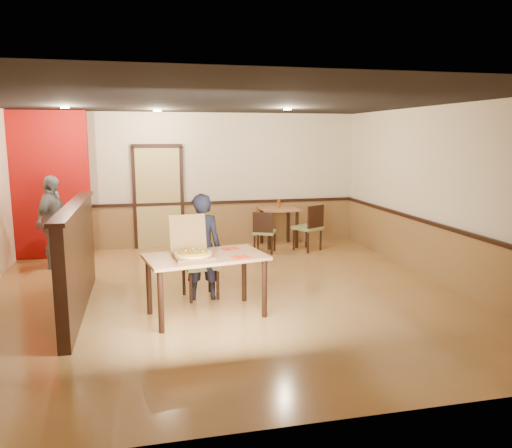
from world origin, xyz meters
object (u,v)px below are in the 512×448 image
Objects in this scene: diner at (202,247)px; diner_chair at (199,261)px; condiment at (279,204)px; side_chair_right at (310,226)px; side_chair_left at (264,230)px; side_table at (279,216)px; main_table at (206,264)px; passerby at (53,222)px; pizza_box at (192,252)px.

diner_chair is at bearing -75.52° from diner.
diner_chair is at bearing -123.65° from condiment.
condiment is (-0.47, 0.68, 0.38)m from side_chair_right.
condiment is (0.49, 0.68, 0.44)m from side_chair_left.
side_chair_right is (0.96, -0.00, 0.06)m from side_chair_left.
diner_chair is at bearing 81.44° from side_chair_left.
side_table is at bearing -100.58° from condiment.
diner_chair is (0.00, 0.83, -0.17)m from main_table.
side_chair_left is 0.94m from condiment.
passerby is 2.67× the size of pizza_box.
pizza_box reaches higher than side_chair_right.
diner_chair is 1.57× the size of pizza_box.
side_table is at bearing -103.65° from side_chair_left.
side_chair_right is 1.55× the size of pizza_box.
diner reaches higher than side_table.
diner is 0.75m from pizza_box.
side_chair_right is (2.54, 3.25, -0.17)m from main_table.
main_table is 1.71× the size of side_chair_right.
pizza_box reaches higher than diner_chair.
side_chair_right is at bearing -129.77° from diner.
passerby reaches higher than main_table.
side_chair_left is 0.51× the size of passerby.
side_table is (0.48, 0.61, 0.17)m from side_chair_left.
main_table is at bearing 88.62° from side_chair_left.
diner is (0.03, 0.68, 0.07)m from main_table.
diner reaches higher than condiment.
side_table is 3.77m from diner.
diner_chair is 2.89m from side_chair_left.
side_chair_left is 3.75m from pizza_box.
passerby reaches higher than side_chair_right.
pizza_box is at bearing 78.74° from diner.
pizza_box is at bearing 179.38° from main_table.
diner is (-2.03, -3.18, 0.13)m from side_table.
condiment is at bearing 79.42° from side_table.
side_table reaches higher than main_table.
side_chair_right reaches higher than main_table.
side_chair_left is 1.37× the size of pizza_box.
side_chair_right reaches higher than side_chair_left.
passerby is at bearing 117.18° from main_table.
pizza_box is (-2.23, -3.90, 0.24)m from side_table.
passerby is at bearing 118.16° from pizza_box.
diner_chair is 3.51m from side_chair_right.
side_chair_right is at bearing 34.24° from diner_chair.
pizza_box is (-2.71, -3.28, 0.35)m from side_chair_right.
diner_chair is 3.66m from side_table.
diner is at bearing 83.41° from side_chair_left.
passerby is at bearing 27.89° from side_chair_left.
main_table is 1.93× the size of side_chair_left.
passerby reaches higher than condiment.
main_table is 9.89× the size of condiment.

